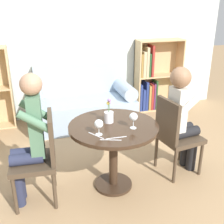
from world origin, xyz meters
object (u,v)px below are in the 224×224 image
object	(u,v)px
couch	(82,105)
wine_glass_right	(133,117)
bookshelf_right	(152,79)
flower_vase	(109,115)
person_left	(29,139)
wine_glass_left	(99,124)
chair_right	(175,133)
person_right	(182,117)
chair_left	(40,155)

from	to	relation	value
couch	wine_glass_right	distance (m)	1.92
bookshelf_right	wine_glass_right	world-z (taller)	bookshelf_right
flower_vase	couch	bearing A→B (deg)	89.19
person_left	wine_glass_left	distance (m)	0.66
chair_right	person_right	xyz separation A→B (m)	(0.08, 0.02, 0.18)
person_left	wine_glass_right	xyz separation A→B (m)	(0.97, -0.14, 0.15)
person_right	wine_glass_right	xyz separation A→B (m)	(-0.65, -0.19, 0.15)
wine_glass_left	flower_vase	xyz separation A→B (m)	(0.17, 0.24, -0.03)
chair_left	chair_right	xyz separation A→B (m)	(1.45, 0.05, 0.00)
person_left	flower_vase	world-z (taller)	person_left
person_left	wine_glass_left	xyz separation A→B (m)	(0.62, -0.18, 0.14)
chair_left	person_right	distance (m)	1.54
bookshelf_right	person_left	world-z (taller)	person_left
person_right	wine_glass_right	size ratio (longest dim) A/B	7.75
wine_glass_right	flower_vase	bearing A→B (deg)	132.29
wine_glass_left	wine_glass_right	xyz separation A→B (m)	(0.35, 0.04, 0.01)
person_right	wine_glass_right	bearing A→B (deg)	98.02
bookshelf_right	person_right	size ratio (longest dim) A/B	1.00
couch	person_right	size ratio (longest dim) A/B	1.29
chair_left	wine_glass_left	bearing A→B (deg)	77.35
flower_vase	chair_right	bearing A→B (deg)	-2.52
person_left	couch	bearing A→B (deg)	159.01
person_right	flower_vase	distance (m)	0.84
chair_right	person_left	size ratio (longest dim) A/B	0.70
chair_left	wine_glass_right	xyz separation A→B (m)	(0.88, -0.12, 0.33)
couch	person_left	size ratio (longest dim) A/B	1.24
bookshelf_right	chair_right	distance (m)	2.02
chair_left	bookshelf_right	bearing A→B (deg)	138.62
wine_glass_right	person_right	bearing A→B (deg)	16.55
bookshelf_right	chair_left	bearing A→B (deg)	-135.84
chair_right	flower_vase	world-z (taller)	flower_vase
chair_right	wine_glass_right	distance (m)	0.67
chair_right	flower_vase	xyz separation A→B (m)	(-0.75, 0.03, 0.29)
chair_right	wine_glass_left	size ratio (longest dim) A/B	6.05
bookshelf_right	flower_vase	size ratio (longest dim) A/B	4.82
wine_glass_right	couch	bearing A→B (deg)	95.02
chair_left	wine_glass_right	size ratio (longest dim) A/B	5.65
chair_left	wine_glass_left	distance (m)	0.65
couch	bookshelf_right	world-z (taller)	bookshelf_right
person_right	couch	bearing A→B (deg)	17.60
wine_glass_right	flower_vase	xyz separation A→B (m)	(-0.18, 0.20, -0.04)
person_left	person_right	size ratio (longest dim) A/B	1.05
flower_vase	wine_glass_left	bearing A→B (deg)	-124.21
chair_left	person_left	size ratio (longest dim) A/B	0.70
person_left	wine_glass_right	size ratio (longest dim) A/B	8.10
person_left	chair_left	bearing A→B (deg)	86.96
bookshelf_right	flower_vase	distance (m)	2.34
wine_glass_left	person_left	bearing A→B (deg)	164.20
wine_glass_right	person_left	bearing A→B (deg)	172.01
bookshelf_right	wine_glass_right	bearing A→B (deg)	-118.74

